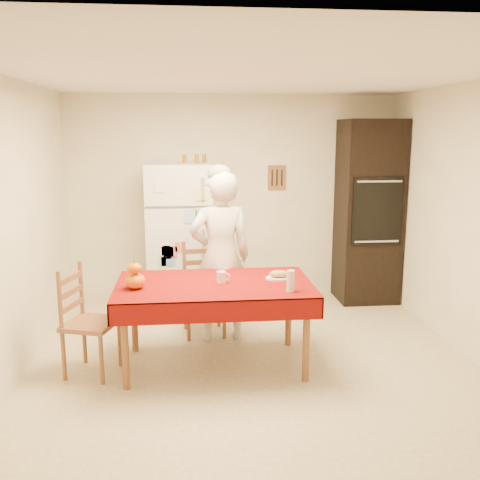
{
  "coord_description": "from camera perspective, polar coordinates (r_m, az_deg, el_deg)",
  "views": [
    {
      "loc": [
        -0.56,
        -4.3,
        2.06
      ],
      "look_at": [
        -0.11,
        0.2,
        1.14
      ],
      "focal_mm": 40.0,
      "sensor_mm": 36.0,
      "label": 1
    }
  ],
  "objects": [
    {
      "name": "floor",
      "position": [
        4.8,
        1.61,
        -13.87
      ],
      "size": [
        4.5,
        4.5,
        0.0
      ],
      "primitive_type": "plane",
      "color": "tan",
      "rests_on": "ground"
    },
    {
      "name": "room_shell",
      "position": [
        4.37,
        1.73,
        5.76
      ],
      "size": [
        4.02,
        4.52,
        2.51
      ],
      "color": "white",
      "rests_on": "ground"
    },
    {
      "name": "refrigerator",
      "position": [
        6.3,
        -6.41,
        0.38
      ],
      "size": [
        0.75,
        0.74,
        1.7
      ],
      "color": "white",
      "rests_on": "floor"
    },
    {
      "name": "oven_cabinet",
      "position": [
        6.67,
        13.53,
        2.94
      ],
      "size": [
        0.7,
        0.62,
        2.2
      ],
      "color": "black",
      "rests_on": "floor"
    },
    {
      "name": "dining_table",
      "position": [
        4.69,
        -2.77,
        -5.43
      ],
      "size": [
        1.7,
        1.0,
        0.76
      ],
      "color": "brown",
      "rests_on": "floor"
    },
    {
      "name": "chair_far",
      "position": [
        5.54,
        -3.96,
        -4.77
      ],
      "size": [
        0.46,
        0.44,
        0.95
      ],
      "rotation": [
        0.0,
        0.0,
        0.1
      ],
      "color": "brown",
      "rests_on": "floor"
    },
    {
      "name": "chair_left",
      "position": [
        4.79,
        -16.33,
        -7.86
      ],
      "size": [
        0.51,
        0.52,
        0.95
      ],
      "rotation": [
        0.0,
        0.0,
        1.27
      ],
      "color": "brown",
      "rests_on": "floor"
    },
    {
      "name": "seated_woman",
      "position": [
        5.25,
        -2.12,
        -1.85
      ],
      "size": [
        0.67,
        0.48,
        1.69
      ],
      "primitive_type": "imported",
      "rotation": [
        0.0,
        0.0,
        3.27
      ],
      "color": "silver",
      "rests_on": "floor"
    },
    {
      "name": "coffee_mug",
      "position": [
        4.67,
        -2.02,
        -3.98
      ],
      "size": [
        0.08,
        0.08,
        0.1
      ],
      "primitive_type": "cylinder",
      "color": "white",
      "rests_on": "dining_table"
    },
    {
      "name": "pumpkin_lower",
      "position": [
        4.58,
        -11.13,
        -4.32
      ],
      "size": [
        0.17,
        0.17,
        0.13
      ],
      "primitive_type": "ellipsoid",
      "color": "#C34E04",
      "rests_on": "dining_table"
    },
    {
      "name": "pumpkin_upper",
      "position": [
        4.55,
        -11.19,
        -2.97
      ],
      "size": [
        0.12,
        0.12,
        0.09
      ],
      "primitive_type": "ellipsoid",
      "color": "red",
      "rests_on": "pumpkin_lower"
    },
    {
      "name": "wine_glass",
      "position": [
        4.44,
        5.43,
        -4.34
      ],
      "size": [
        0.07,
        0.07,
        0.18
      ],
      "primitive_type": "cylinder",
      "color": "silver",
      "rests_on": "dining_table"
    },
    {
      "name": "bread_plate",
      "position": [
        4.8,
        4.19,
        -4.08
      ],
      "size": [
        0.24,
        0.24,
        0.02
      ],
      "primitive_type": "cylinder",
      "color": "white",
      "rests_on": "dining_table"
    },
    {
      "name": "bread_loaf",
      "position": [
        4.79,
        4.2,
        -3.61
      ],
      "size": [
        0.18,
        0.1,
        0.06
      ],
      "primitive_type": "ellipsoid",
      "color": "#A48750",
      "rests_on": "bread_plate"
    },
    {
      "name": "spice_jar_left",
      "position": [
        6.24,
        -5.94,
        8.62
      ],
      "size": [
        0.05,
        0.05,
        0.1
      ],
      "primitive_type": "cylinder",
      "color": "#94591B",
      "rests_on": "refrigerator"
    },
    {
      "name": "spice_jar_mid",
      "position": [
        6.24,
        -4.65,
        8.64
      ],
      "size": [
        0.05,
        0.05,
        0.1
      ],
      "primitive_type": "cylinder",
      "color": "#975E1B",
      "rests_on": "refrigerator"
    },
    {
      "name": "spice_jar_right",
      "position": [
        6.24,
        -3.84,
        8.65
      ],
      "size": [
        0.05,
        0.05,
        0.1
      ],
      "primitive_type": "cylinder",
      "color": "brown",
      "rests_on": "refrigerator"
    }
  ]
}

